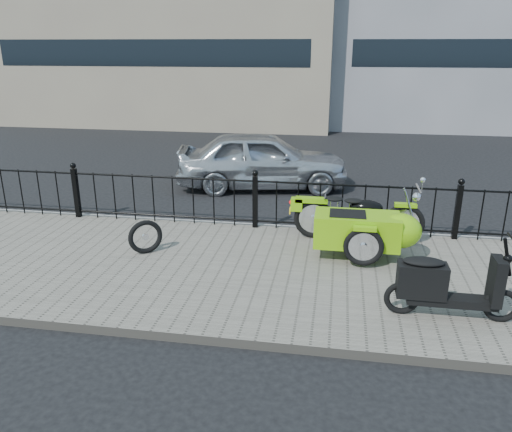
% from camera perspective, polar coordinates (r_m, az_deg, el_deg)
% --- Properties ---
extents(ground, '(120.00, 120.00, 0.00)m').
position_cam_1_polar(ground, '(8.07, -1.64, -5.19)').
color(ground, black).
rests_on(ground, ground).
extents(sidewalk, '(30.00, 3.80, 0.12)m').
position_cam_1_polar(sidewalk, '(7.60, -2.37, -6.30)').
color(sidewalk, '#686358').
rests_on(sidewalk, ground).
extents(curb, '(30.00, 0.10, 0.12)m').
position_cam_1_polar(curb, '(9.36, 0.06, -1.29)').
color(curb, gray).
rests_on(curb, ground).
extents(iron_fence, '(14.11, 0.11, 1.08)m').
position_cam_1_polar(iron_fence, '(9.06, -0.09, 1.53)').
color(iron_fence, black).
rests_on(iron_fence, sidewalk).
extents(motorcycle_sidecar, '(2.28, 1.48, 0.98)m').
position_cam_1_polar(motorcycle_sidecar, '(8.03, 12.67, -1.23)').
color(motorcycle_sidecar, black).
rests_on(motorcycle_sidecar, sidewalk).
extents(scooter, '(1.60, 0.47, 1.08)m').
position_cam_1_polar(scooter, '(6.50, 20.63, -7.48)').
color(scooter, black).
rests_on(scooter, sidewalk).
extents(spare_tire, '(0.49, 0.40, 0.56)m').
position_cam_1_polar(spare_tire, '(8.16, -12.52, -2.34)').
color(spare_tire, black).
rests_on(spare_tire, sidewalk).
extents(sedan_car, '(4.28, 2.33, 1.38)m').
position_cam_1_polar(sedan_car, '(12.03, 0.74, 6.44)').
color(sedan_car, '#B9BCC1').
rests_on(sedan_car, ground).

